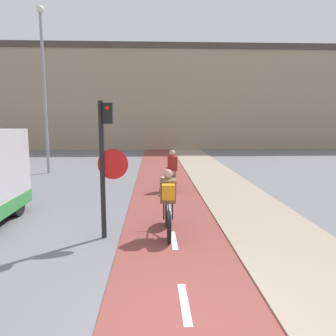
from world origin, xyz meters
TOP-DOWN VIEW (x-y plane):
  - ground_plane at (0.00, 0.00)m, footprint 120.00×120.00m
  - bike_lane at (0.00, 0.00)m, footprint 2.39×60.00m
  - building_row_background at (0.00, 27.07)m, footprint 60.00×5.20m
  - traffic_light_pole at (-1.48, 3.29)m, footprint 0.67×0.25m
  - street_lamp_far at (-5.65, 12.46)m, footprint 0.36×0.36m
  - cyclist_near at (-0.11, 3.43)m, footprint 0.46×1.79m
  - cyclist_far at (0.27, 8.22)m, footprint 0.46×1.74m

SIDE VIEW (x-z plane):
  - ground_plane at x=0.00m, z-range 0.00..0.00m
  - bike_lane at x=0.00m, z-range 0.00..0.02m
  - cyclist_far at x=0.27m, z-range -0.09..1.44m
  - cyclist_near at x=-0.11m, z-range -0.04..1.49m
  - traffic_light_pole at x=-1.48m, z-range 0.37..3.42m
  - building_row_background at x=0.00m, z-range 0.01..9.03m
  - street_lamp_far at x=-5.65m, z-range 0.79..8.68m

